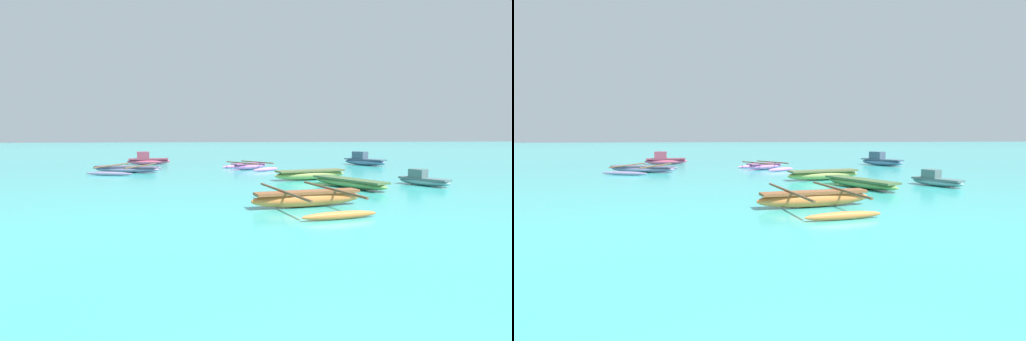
# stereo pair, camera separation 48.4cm
# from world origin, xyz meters

# --- Properties ---
(moored_boat_0) EXTENTS (3.85, 4.39, 0.41)m
(moored_boat_0) POSITION_xyz_m (-4.77, 21.08, 0.19)
(moored_boat_0) COLOR gray
(moored_boat_0) RESTS_ON ground_plane
(moored_boat_1) EXTENTS (2.14, 3.72, 0.36)m
(moored_boat_1) POSITION_xyz_m (4.83, 13.08, 0.20)
(moored_boat_1) COLOR #669A4C
(moored_boat_1) RESTS_ON ground_plane
(moored_boat_2) EXTENTS (3.24, 3.66, 0.45)m
(moored_boat_2) POSITION_xyz_m (2.18, 21.95, 0.21)
(moored_boat_2) COLOR pink
(moored_boat_2) RESTS_ON ground_plane
(moored_boat_3) EXTENTS (2.97, 1.08, 0.90)m
(moored_boat_3) POSITION_xyz_m (-4.28, 27.07, 0.32)
(moored_boat_3) COLOR #D24869
(moored_boat_3) RESTS_ON ground_plane
(moored_boat_4) EXTENTS (3.43, 4.09, 0.51)m
(moored_boat_4) POSITION_xyz_m (2.03, 9.25, 0.24)
(moored_boat_4) COLOR orange
(moored_boat_4) RESTS_ON ground_plane
(moored_boat_5) EXTENTS (2.27, 3.16, 0.93)m
(moored_boat_5) POSITION_xyz_m (10.36, 24.03, 0.33)
(moored_boat_5) COLOR slate
(moored_boat_5) RESTS_ON ground_plane
(moored_boat_6) EXTENTS (1.52, 2.22, 0.65)m
(moored_boat_6) POSITION_xyz_m (8.06, 13.23, 0.23)
(moored_boat_6) COLOR #729EA1
(moored_boat_6) RESTS_ON ground_plane
(moored_boat_7) EXTENTS (3.65, 1.50, 0.46)m
(moored_boat_7) POSITION_xyz_m (4.15, 15.99, 0.25)
(moored_boat_7) COLOR #8E9C4E
(moored_boat_7) RESTS_ON ground_plane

